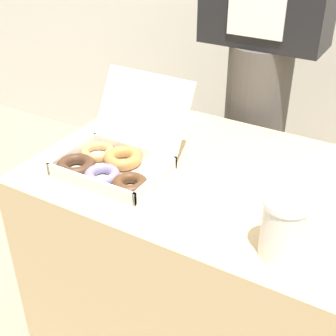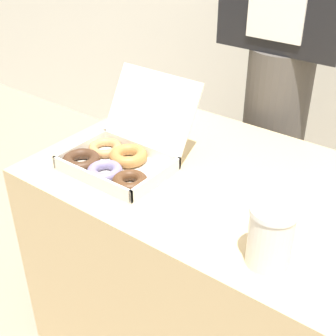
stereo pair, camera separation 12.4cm
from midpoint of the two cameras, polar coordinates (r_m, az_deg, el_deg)
table at (r=1.55m, az=9.02°, el=-12.85°), size 1.12×0.70×0.72m
donut_box at (r=1.36m, az=-3.57°, el=1.46°), size 0.32×0.35×0.23m
coffee_cup at (r=1.04m, az=15.81°, el=-8.08°), size 0.10×0.10×0.15m
person_customer at (r=1.72m, az=16.07°, el=14.08°), size 0.43×0.24×1.76m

